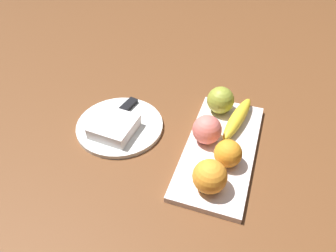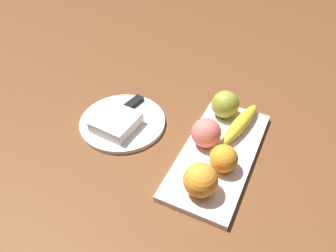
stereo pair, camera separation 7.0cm
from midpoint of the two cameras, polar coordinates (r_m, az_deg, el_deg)
The scene contains 10 objects.
ground_plane at distance 0.84m, azimuth 5.48°, elevation -2.00°, with size 2.40×2.40×0.00m, color brown.
fruit_tray at distance 0.80m, azimuth 6.58°, elevation -4.17°, with size 0.36×0.16×0.02m, color white.
apple at distance 0.88m, azimuth 6.86°, elevation 4.41°, with size 0.07×0.07×0.07m, color olive.
banana at distance 0.85m, azimuth 9.72°, elevation 1.25°, with size 0.18×0.03×0.03m, color yellow.
orange_near_apple at distance 0.74m, azimuth 7.75°, elevation -4.87°, with size 0.06×0.06×0.06m, color orange.
orange_near_banana at distance 0.69m, azimuth 4.37°, elevation -8.89°, with size 0.07×0.07×0.07m, color orange.
peach at distance 0.79m, azimuth 4.28°, elevation -0.73°, with size 0.07×0.07×0.07m, color #E06E64.
dinner_plate at distance 0.88m, azimuth -10.67°, elevation -0.08°, with size 0.23×0.23×0.01m, color white.
folded_napkin at distance 0.84m, azimuth -11.71°, elevation -0.23°, with size 0.10×0.10×0.03m, color white.
knife at distance 0.90m, azimuth -10.27°, elevation 2.38°, with size 0.18×0.06×0.01m.
Camera 1 is at (0.60, 0.08, 0.59)m, focal length 35.01 mm.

